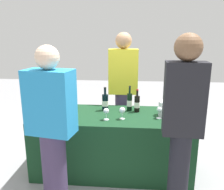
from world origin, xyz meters
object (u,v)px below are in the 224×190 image
wine_bottle_0 (56,103)px  wine_glass_0 (69,111)px  wine_bottle_4 (137,104)px  ice_bucket (167,109)px  wine_glass_1 (106,111)px  wine_glass_2 (122,111)px  server_pouring (123,87)px  wine_glass_3 (159,110)px  guest_1 (182,122)px  guest_0 (52,126)px  wine_bottle_1 (65,100)px  wine_bottle_3 (130,102)px  wine_bottle_2 (105,102)px

wine_bottle_0 → wine_glass_0: (0.23, -0.24, -0.02)m
wine_bottle_4 → ice_bucket: size_ratio=1.38×
wine_glass_1 → ice_bucket: 0.75m
wine_glass_2 → server_pouring: server_pouring is taller
wine_bottle_4 → wine_glass_0: size_ratio=2.27×
wine_glass_2 → wine_glass_3: 0.43m
wine_glass_2 → guest_1: bearing=-48.6°
wine_bottle_0 → guest_0: 0.83m
wine_glass_1 → wine_glass_3: wine_glass_3 is taller
ice_bucket → wine_glass_2: bearing=-162.2°
wine_bottle_1 → ice_bucket: (1.30, -0.15, -0.04)m
wine_glass_2 → guest_0: bearing=-137.0°
wine_glass_1 → server_pouring: server_pouring is taller
guest_1 → wine_glass_0: bearing=156.3°
server_pouring → wine_bottle_1: bearing=30.8°
wine_bottle_1 → wine_glass_1: bearing=-31.9°
server_pouring → wine_bottle_3: bearing=100.3°
wine_bottle_1 → wine_bottle_3: (0.84, -0.01, -0.00)m
wine_bottle_4 → server_pouring: (-0.20, 0.51, 0.09)m
wine_glass_3 → ice_bucket: size_ratio=0.66×
wine_bottle_2 → guest_1: bearing=-50.0°
wine_bottle_3 → server_pouring: bearing=102.2°
wine_glass_1 → wine_bottle_3: bearing=53.6°
server_pouring → guest_1: (0.58, -1.42, 0.02)m
wine_glass_3 → ice_bucket: bearing=46.4°
wine_glass_2 → wine_bottle_0: bearing=166.3°
wine_bottle_2 → guest_1: (0.79, -0.94, 0.11)m
wine_bottle_4 → ice_bucket: wine_bottle_4 is taller
guest_1 → wine_bottle_2: bearing=133.0°
wine_bottle_2 → server_pouring: (0.21, 0.48, 0.09)m
wine_bottle_2 → server_pouring: server_pouring is taller
server_pouring → guest_1: server_pouring is taller
wine_glass_3 → guest_1: bearing=-80.1°
ice_bucket → wine_glass_1: bearing=-163.5°
wine_glass_3 → guest_0: size_ratio=0.09×
wine_bottle_0 → wine_glass_2: 0.88m
guest_0 → wine_glass_1: bearing=60.9°
wine_glass_0 → ice_bucket: bearing=10.1°
wine_bottle_1 → wine_bottle_4: (0.94, -0.04, -0.02)m
wine_bottle_1 → guest_1: bearing=-35.7°
ice_bucket → guest_0: size_ratio=0.13×
wine_bottle_3 → server_pouring: server_pouring is taller
guest_0 → wine_bottle_3: bearing=62.1°
wine_bottle_1 → wine_bottle_2: size_ratio=1.10×
wine_bottle_2 → wine_glass_3: (0.67, -0.25, -0.01)m
wine_bottle_0 → wine_glass_1: bearing=-20.5°
guest_0 → wine_bottle_0: bearing=115.5°
ice_bucket → server_pouring: 0.85m
wine_bottle_2 → wine_bottle_0: bearing=-170.3°
wine_bottle_0 → guest_0: guest_0 is taller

